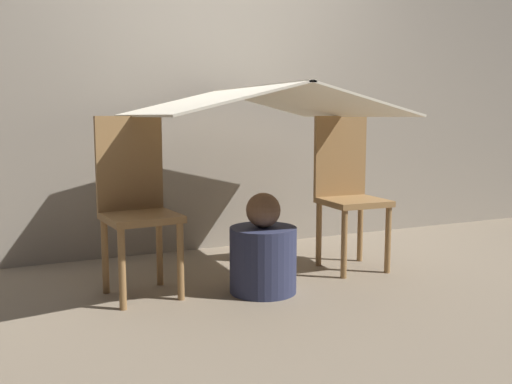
% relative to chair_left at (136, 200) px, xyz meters
% --- Properties ---
extents(ground_plane, '(8.80, 8.80, 0.00)m').
position_rel_chair_left_xyz_m(ground_plane, '(0.66, -0.16, -0.50)').
color(ground_plane, gray).
extents(wall_back, '(7.00, 0.05, 2.50)m').
position_rel_chair_left_xyz_m(wall_back, '(0.66, 0.85, 0.75)').
color(wall_back, gray).
rests_on(wall_back, ground_plane).
extents(chair_left, '(0.39, 0.39, 0.94)m').
position_rel_chair_left_xyz_m(chair_left, '(0.00, 0.00, 0.00)').
color(chair_left, olive).
rests_on(chair_left, ground_plane).
extents(chair_right, '(0.37, 0.37, 0.94)m').
position_rel_chair_left_xyz_m(chair_right, '(1.32, 0.00, 0.00)').
color(chair_right, olive).
rests_on(chair_right, ground_plane).
extents(sheet_canopy, '(1.31, 1.25, 0.17)m').
position_rel_chair_left_xyz_m(sheet_canopy, '(0.66, -0.07, 0.52)').
color(sheet_canopy, silver).
extents(person_front, '(0.36, 0.36, 0.54)m').
position_rel_chair_left_xyz_m(person_front, '(0.62, -0.26, -0.29)').
color(person_front, '#2D3351').
rests_on(person_front, ground_plane).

